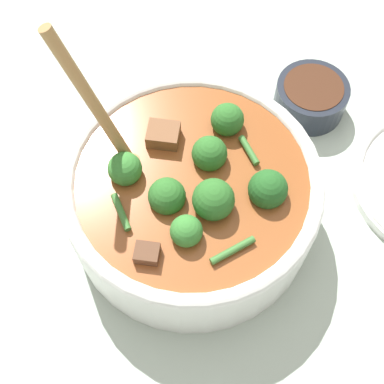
{
  "coord_description": "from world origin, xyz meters",
  "views": [
    {
      "loc": [
        -0.02,
        0.27,
        0.56
      ],
      "look_at": [
        0.0,
        0.0,
        0.06
      ],
      "focal_mm": 50.0,
      "sensor_mm": 36.0,
      "label": 1
    }
  ],
  "objects": [
    {
      "name": "ground_plane",
      "position": [
        0.0,
        0.0,
        0.0
      ],
      "size": [
        4.0,
        4.0,
        0.0
      ],
      "primitive_type": "plane",
      "color": "#ADBCAD"
    },
    {
      "name": "condiment_bowl",
      "position": [
        -0.14,
        -0.17,
        0.02
      ],
      "size": [
        0.09,
        0.09,
        0.04
      ],
      "color": "#232833",
      "rests_on": "ground_plane"
    },
    {
      "name": "stew_bowl",
      "position": [
        -0.0,
        0.0,
        0.06
      ],
      "size": [
        0.27,
        0.27,
        0.26
      ],
      "color": "white",
      "rests_on": "ground_plane"
    }
  ]
}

